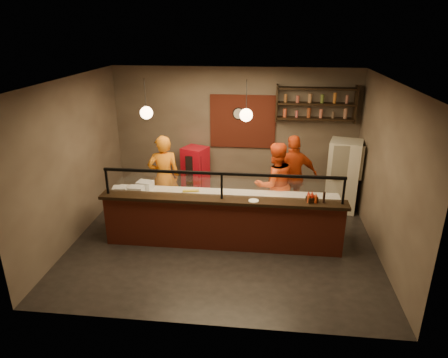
# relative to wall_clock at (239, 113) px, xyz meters

# --- Properties ---
(floor) EXTENTS (6.00, 6.00, 0.00)m
(floor) POSITION_rel_wall_clock_xyz_m (-0.10, -2.46, -2.10)
(floor) COLOR black
(floor) RESTS_ON ground
(ceiling) EXTENTS (6.00, 6.00, 0.00)m
(ceiling) POSITION_rel_wall_clock_xyz_m (-0.10, -2.46, 1.10)
(ceiling) COLOR #352F29
(ceiling) RESTS_ON wall_back
(wall_back) EXTENTS (6.00, 0.00, 6.00)m
(wall_back) POSITION_rel_wall_clock_xyz_m (-0.10, 0.04, -0.50)
(wall_back) COLOR #726454
(wall_back) RESTS_ON floor
(wall_left) EXTENTS (0.00, 5.00, 5.00)m
(wall_left) POSITION_rel_wall_clock_xyz_m (-3.10, -2.46, -0.50)
(wall_left) COLOR #726454
(wall_left) RESTS_ON floor
(wall_right) EXTENTS (0.00, 5.00, 5.00)m
(wall_right) POSITION_rel_wall_clock_xyz_m (2.90, -2.46, -0.50)
(wall_right) COLOR #726454
(wall_right) RESTS_ON floor
(wall_front) EXTENTS (6.00, 0.00, 6.00)m
(wall_front) POSITION_rel_wall_clock_xyz_m (-0.10, -4.96, -0.50)
(wall_front) COLOR #726454
(wall_front) RESTS_ON floor
(brick_patch) EXTENTS (1.60, 0.04, 1.30)m
(brick_patch) POSITION_rel_wall_clock_xyz_m (0.10, 0.01, -0.20)
(brick_patch) COLOR maroon
(brick_patch) RESTS_ON wall_back
(service_counter) EXTENTS (4.60, 0.25, 1.00)m
(service_counter) POSITION_rel_wall_clock_xyz_m (-0.10, -2.76, -1.60)
(service_counter) COLOR maroon
(service_counter) RESTS_ON floor
(counter_ledge) EXTENTS (4.70, 0.37, 0.06)m
(counter_ledge) POSITION_rel_wall_clock_xyz_m (-0.10, -2.76, -1.07)
(counter_ledge) COLOR black
(counter_ledge) RESTS_ON service_counter
(worktop_cabinet) EXTENTS (4.60, 0.75, 0.85)m
(worktop_cabinet) POSITION_rel_wall_clock_xyz_m (-0.10, -2.26, -1.68)
(worktop_cabinet) COLOR gray
(worktop_cabinet) RESTS_ON floor
(worktop) EXTENTS (4.60, 0.75, 0.05)m
(worktop) POSITION_rel_wall_clock_xyz_m (-0.10, -2.26, -1.23)
(worktop) COLOR silver
(worktop) RESTS_ON worktop_cabinet
(sneeze_guard) EXTENTS (4.50, 0.05, 0.52)m
(sneeze_guard) POSITION_rel_wall_clock_xyz_m (-0.10, -2.76, -0.73)
(sneeze_guard) COLOR white
(sneeze_guard) RESTS_ON counter_ledge
(wall_shelving) EXTENTS (1.84, 0.28, 0.85)m
(wall_shelving) POSITION_rel_wall_clock_xyz_m (1.80, -0.14, 0.30)
(wall_shelving) COLOR black
(wall_shelving) RESTS_ON wall_back
(wall_clock) EXTENTS (0.30, 0.04, 0.30)m
(wall_clock) POSITION_rel_wall_clock_xyz_m (0.00, 0.00, 0.00)
(wall_clock) COLOR black
(wall_clock) RESTS_ON wall_back
(pendant_left) EXTENTS (0.24, 0.24, 0.77)m
(pendant_left) POSITION_rel_wall_clock_xyz_m (-1.60, -2.26, 0.45)
(pendant_left) COLOR black
(pendant_left) RESTS_ON ceiling
(pendant_right) EXTENTS (0.24, 0.24, 0.77)m
(pendant_right) POSITION_rel_wall_clock_xyz_m (0.30, -2.26, 0.45)
(pendant_right) COLOR black
(pendant_right) RESTS_ON ceiling
(cook_left) EXTENTS (0.80, 0.65, 1.91)m
(cook_left) POSITION_rel_wall_clock_xyz_m (-1.54, -1.50, -1.15)
(cook_left) COLOR orange
(cook_left) RESTS_ON floor
(cook_mid) EXTENTS (1.11, 1.01, 1.85)m
(cook_mid) POSITION_rel_wall_clock_xyz_m (0.91, -1.62, -1.17)
(cook_mid) COLOR #E54815
(cook_mid) RESTS_ON floor
(cook_right) EXTENTS (1.20, 0.75, 1.90)m
(cook_right) POSITION_rel_wall_clock_xyz_m (1.32, -1.17, -1.15)
(cook_right) COLOR #D54414
(cook_right) RESTS_ON floor
(fridge) EXTENTS (0.84, 0.80, 1.68)m
(fridge) POSITION_rel_wall_clock_xyz_m (2.50, -0.67, -1.26)
(fridge) COLOR beige
(fridge) RESTS_ON floor
(red_cooler) EXTENTS (0.71, 0.68, 1.30)m
(red_cooler) POSITION_rel_wall_clock_xyz_m (-1.05, -0.31, -1.45)
(red_cooler) COLOR red
(red_cooler) RESTS_ON floor
(pizza_dough) EXTENTS (0.50, 0.50, 0.01)m
(pizza_dough) POSITION_rel_wall_clock_xyz_m (0.90, -2.39, -1.19)
(pizza_dough) COLOR #ECE7C8
(pizza_dough) RESTS_ON worktop
(prep_tub_a) EXTENTS (0.30, 0.25, 0.13)m
(prep_tub_a) POSITION_rel_wall_clock_xyz_m (-2.25, -2.35, -1.13)
(prep_tub_a) COLOR white
(prep_tub_a) RESTS_ON worktop
(prep_tub_b) EXTENTS (0.35, 0.30, 0.16)m
(prep_tub_b) POSITION_rel_wall_clock_xyz_m (-1.80, -2.06, -1.12)
(prep_tub_b) COLOR silver
(prep_tub_b) RESTS_ON worktop
(prep_tub_c) EXTENTS (0.30, 0.24, 0.15)m
(prep_tub_c) POSITION_rel_wall_clock_xyz_m (-1.91, -2.33, -1.13)
(prep_tub_c) COLOR silver
(prep_tub_c) RESTS_ON worktop
(rolling_pin) EXTENTS (0.34, 0.12, 0.06)m
(rolling_pin) POSITION_rel_wall_clock_xyz_m (-0.81, -2.15, -1.17)
(rolling_pin) COLOR gold
(rolling_pin) RESTS_ON worktop
(condiment_caddy) EXTENTS (0.23, 0.20, 0.10)m
(condiment_caddy) POSITION_rel_wall_clock_xyz_m (1.57, -2.73, -0.99)
(condiment_caddy) COLOR black
(condiment_caddy) RESTS_ON counter_ledge
(pepper_mill) EXTENTS (0.05, 0.05, 0.21)m
(pepper_mill) POSITION_rel_wall_clock_xyz_m (1.78, -2.74, -0.94)
(pepper_mill) COLOR black
(pepper_mill) RESTS_ON counter_ledge
(small_plate) EXTENTS (0.25, 0.25, 0.01)m
(small_plate) POSITION_rel_wall_clock_xyz_m (0.50, -2.81, -1.03)
(small_plate) COLOR white
(small_plate) RESTS_ON counter_ledge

